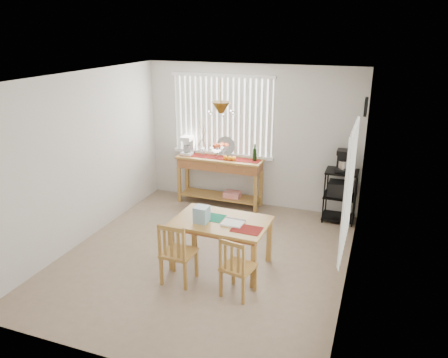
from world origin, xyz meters
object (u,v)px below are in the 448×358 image
at_px(wire_cart, 340,191).
at_px(cart_items, 343,161).
at_px(chair_left, 177,253).
at_px(chair_right, 237,268).
at_px(sideboard, 220,170).
at_px(dining_table, 221,226).

xyz_separation_m(wire_cart, cart_items, (0.00, 0.01, 0.54)).
relative_size(chair_left, chair_right, 1.08).
xyz_separation_m(sideboard, cart_items, (2.20, 0.00, 0.40)).
relative_size(sideboard, cart_items, 4.31).
bearing_deg(cart_items, chair_right, -108.94).
height_order(wire_cart, chair_right, wire_cart).
relative_size(cart_items, chair_left, 0.43).
xyz_separation_m(sideboard, chair_left, (0.43, -2.73, -0.26)).
xyz_separation_m(wire_cart, chair_right, (-0.94, -2.74, -0.15)).
relative_size(wire_cart, chair_right, 1.13).
relative_size(sideboard, chair_right, 2.00).
height_order(sideboard, chair_right, sideboard).
distance_m(sideboard, chair_left, 2.77).
distance_m(dining_table, chair_left, 0.74).
distance_m(sideboard, cart_items, 2.24).
distance_m(sideboard, chair_right, 3.04).
bearing_deg(chair_left, wire_cart, 56.96).
bearing_deg(chair_left, cart_items, 57.05).
xyz_separation_m(cart_items, dining_table, (-1.38, -2.13, -0.47)).
bearing_deg(wire_cart, sideboard, 179.81).
bearing_deg(cart_items, dining_table, -123.05).
relative_size(wire_cart, dining_table, 0.69).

